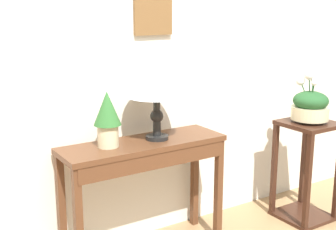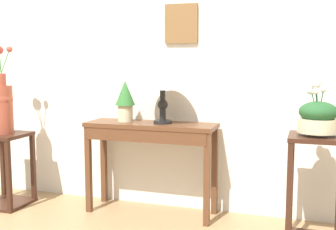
{
  "view_description": "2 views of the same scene",
  "coord_description": "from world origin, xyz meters",
  "px_view_note": "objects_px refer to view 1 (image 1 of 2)",
  "views": [
    {
      "loc": [
        -1.51,
        -1.29,
        1.6
      ],
      "look_at": [
        0.03,
        1.14,
        0.92
      ],
      "focal_mm": 49.27,
      "sensor_mm": 36.0,
      "label": 1
    },
    {
      "loc": [
        1.07,
        -2.06,
        1.25
      ],
      "look_at": [
        -0.01,
        1.21,
        0.83
      ],
      "focal_mm": 45.3,
      "sensor_mm": 36.0,
      "label": 2
    }
  ],
  "objects_px": {
    "table_lamp": "(157,82)",
    "console_table": "(145,162)",
    "planter_bowl_wide_right": "(310,105)",
    "pedestal_stand_right": "(306,171)",
    "potted_plant_on_console": "(107,116)"
  },
  "relations": [
    {
      "from": "pedestal_stand_right",
      "to": "table_lamp",
      "type": "bearing_deg",
      "value": 169.5
    },
    {
      "from": "potted_plant_on_console",
      "to": "planter_bowl_wide_right",
      "type": "bearing_deg",
      "value": -8.76
    },
    {
      "from": "table_lamp",
      "to": "console_table",
      "type": "bearing_deg",
      "value": -168.36
    },
    {
      "from": "pedestal_stand_right",
      "to": "potted_plant_on_console",
      "type": "bearing_deg",
      "value": 171.2
    },
    {
      "from": "potted_plant_on_console",
      "to": "pedestal_stand_right",
      "type": "relative_size",
      "value": 0.45
    },
    {
      "from": "table_lamp",
      "to": "pedestal_stand_right",
      "type": "distance_m",
      "value": 1.42
    },
    {
      "from": "table_lamp",
      "to": "potted_plant_on_console",
      "type": "height_order",
      "value": "table_lamp"
    },
    {
      "from": "table_lamp",
      "to": "pedestal_stand_right",
      "type": "xyz_separation_m",
      "value": [
        1.18,
        -0.22,
        -0.76
      ]
    },
    {
      "from": "potted_plant_on_console",
      "to": "pedestal_stand_right",
      "type": "height_order",
      "value": "potted_plant_on_console"
    },
    {
      "from": "table_lamp",
      "to": "planter_bowl_wide_right",
      "type": "relative_size",
      "value": 1.28
    },
    {
      "from": "pedestal_stand_right",
      "to": "planter_bowl_wide_right",
      "type": "relative_size",
      "value": 1.98
    },
    {
      "from": "console_table",
      "to": "table_lamp",
      "type": "xyz_separation_m",
      "value": [
        0.1,
        0.02,
        0.5
      ]
    },
    {
      "from": "planter_bowl_wide_right",
      "to": "table_lamp",
      "type": "bearing_deg",
      "value": 169.55
    },
    {
      "from": "console_table",
      "to": "table_lamp",
      "type": "relative_size",
      "value": 2.18
    },
    {
      "from": "console_table",
      "to": "planter_bowl_wide_right",
      "type": "distance_m",
      "value": 1.33
    }
  ]
}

